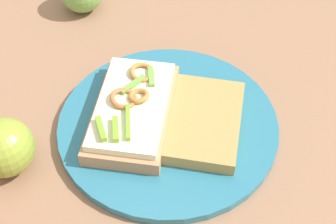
% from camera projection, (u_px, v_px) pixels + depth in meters
% --- Properties ---
extents(ground_plane, '(2.00, 2.00, 0.00)m').
position_uv_depth(ground_plane, '(168.00, 128.00, 0.67)').
color(ground_plane, '#946B4F').
rests_on(ground_plane, ground).
extents(plate, '(0.30, 0.30, 0.01)m').
position_uv_depth(plate, '(168.00, 125.00, 0.66)').
color(plate, teal).
rests_on(plate, ground_plane).
extents(sandwich, '(0.17, 0.20, 0.04)m').
position_uv_depth(sandwich, '(133.00, 109.00, 0.65)').
color(sandwich, tan).
rests_on(sandwich, plate).
extents(bread_slice_side, '(0.15, 0.17, 0.02)m').
position_uv_depth(bread_slice_side, '(204.00, 121.00, 0.65)').
color(bread_slice_side, tan).
rests_on(bread_slice_side, plate).
extents(apple_1, '(0.08, 0.08, 0.08)m').
position_uv_depth(apple_1, '(4.00, 148.00, 0.60)').
color(apple_1, '#8FA535').
rests_on(apple_1, ground_plane).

